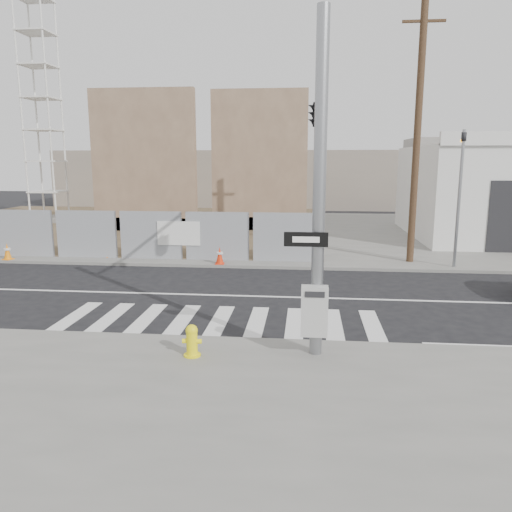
# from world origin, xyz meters

# --- Properties ---
(ground) EXTENTS (100.00, 100.00, 0.00)m
(ground) POSITION_xyz_m (0.00, 0.00, 0.00)
(ground) COLOR black
(ground) RESTS_ON ground
(sidewalk_far) EXTENTS (50.00, 20.00, 0.12)m
(sidewalk_far) POSITION_xyz_m (0.00, 14.00, 0.06)
(sidewalk_far) COLOR slate
(sidewalk_far) RESTS_ON ground
(signal_pole) EXTENTS (0.96, 5.87, 7.00)m
(signal_pole) POSITION_xyz_m (2.49, -2.05, 4.78)
(signal_pole) COLOR gray
(signal_pole) RESTS_ON sidewalk_near
(far_signal_pole) EXTENTS (0.16, 0.20, 5.60)m
(far_signal_pole) POSITION_xyz_m (8.00, 4.60, 3.48)
(far_signal_pole) COLOR gray
(far_signal_pole) RESTS_ON sidewalk_far
(chain_link_fence) EXTENTS (24.60, 0.04, 2.00)m
(chain_link_fence) POSITION_xyz_m (-10.00, 5.00, 1.12)
(chain_link_fence) COLOR gray
(chain_link_fence) RESTS_ON sidewalk_far
(concrete_wall_left) EXTENTS (6.00, 1.30, 8.00)m
(concrete_wall_left) POSITION_xyz_m (-7.00, 13.08, 3.38)
(concrete_wall_left) COLOR brown
(concrete_wall_left) RESTS_ON sidewalk_far
(concrete_wall_right) EXTENTS (5.50, 1.30, 8.00)m
(concrete_wall_right) POSITION_xyz_m (-0.50, 14.08, 3.38)
(concrete_wall_right) COLOR brown
(concrete_wall_right) RESTS_ON sidewalk_far
(crane_tower) EXTENTS (2.60, 2.60, 18.15)m
(crane_tower) POSITION_xyz_m (-15.00, 17.00, 9.02)
(crane_tower) COLOR slate
(crane_tower) RESTS_ON sidewalk_far
(utility_pole_right) EXTENTS (1.60, 0.28, 10.00)m
(utility_pole_right) POSITION_xyz_m (6.50, 5.50, 5.20)
(utility_pole_right) COLOR #4A3422
(utility_pole_right) RESTS_ON sidewalk_far
(fire_hydrant) EXTENTS (0.44, 0.43, 0.69)m
(fire_hydrant) POSITION_xyz_m (-0.11, -5.23, 0.46)
(fire_hydrant) COLOR yellow
(fire_hydrant) RESTS_ON sidewalk_near
(traffic_cone_b) EXTENTS (0.41, 0.41, 0.68)m
(traffic_cone_b) POSITION_xyz_m (-10.12, 4.22, 0.45)
(traffic_cone_b) COLOR orange
(traffic_cone_b) RESTS_ON sidewalk_far
(traffic_cone_c) EXTENTS (0.38, 0.38, 0.68)m
(traffic_cone_c) POSITION_xyz_m (-6.25, 5.16, 0.45)
(traffic_cone_c) COLOR orange
(traffic_cone_c) RESTS_ON sidewalk_far
(traffic_cone_d) EXTENTS (0.38, 0.38, 0.69)m
(traffic_cone_d) POSITION_xyz_m (-1.16, 4.22, 0.46)
(traffic_cone_d) COLOR red
(traffic_cone_d) RESTS_ON sidewalk_far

